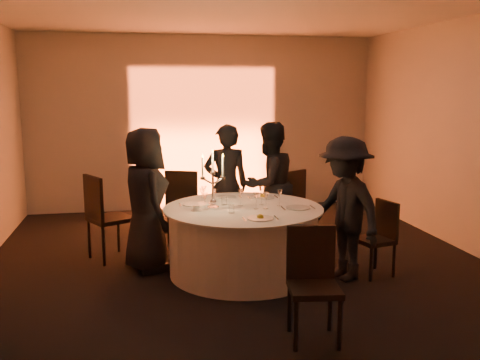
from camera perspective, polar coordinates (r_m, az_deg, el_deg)
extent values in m
plane|color=black|center=(6.25, 0.36, -9.85)|extent=(7.00, 7.00, 0.00)
plane|color=silver|center=(5.95, 0.39, 18.49)|extent=(7.00, 7.00, 0.00)
plane|color=beige|center=(9.36, -3.90, 6.08)|extent=(7.00, 0.00, 7.00)
plane|color=beige|center=(2.62, 15.76, -3.74)|extent=(7.00, 0.00, 7.00)
cube|color=black|center=(9.27, -3.56, -3.01)|extent=(0.25, 0.12, 0.10)
cylinder|color=black|center=(6.24, 0.36, -9.72)|extent=(0.60, 0.60, 0.03)
cylinder|color=black|center=(6.13, 0.36, -6.54)|extent=(0.20, 0.20, 0.75)
cylinder|color=white|center=(6.13, 0.36, -6.54)|extent=(1.68, 1.68, 0.75)
cylinder|color=white|center=(6.03, 0.36, -3.03)|extent=(1.80, 1.80, 0.02)
cube|color=black|center=(6.78, -13.64, -4.04)|extent=(0.63, 0.63, 0.05)
cube|color=black|center=(6.64, -15.38, -1.87)|extent=(0.26, 0.43, 0.53)
cylinder|color=black|center=(6.77, -11.28, -6.27)|extent=(0.04, 0.04, 0.50)
cylinder|color=black|center=(7.11, -12.82, -5.55)|extent=(0.04, 0.04, 0.50)
cylinder|color=black|center=(6.59, -14.35, -6.81)|extent=(0.04, 0.04, 0.50)
cylinder|color=black|center=(6.95, -15.77, -6.04)|extent=(0.04, 0.04, 0.50)
cube|color=black|center=(7.43, -5.84, -2.81)|extent=(0.57, 0.57, 0.05)
cube|color=black|center=(7.19, -6.27, -1.02)|extent=(0.43, 0.19, 0.51)
cylinder|color=black|center=(7.62, -4.06, -4.38)|extent=(0.04, 0.04, 0.47)
cylinder|color=black|center=(7.71, -6.82, -4.26)|extent=(0.04, 0.04, 0.47)
cylinder|color=black|center=(7.27, -4.72, -5.10)|extent=(0.04, 0.04, 0.47)
cylinder|color=black|center=(7.36, -7.61, -4.96)|extent=(0.04, 0.04, 0.47)
cube|color=black|center=(7.78, 4.85, -2.45)|extent=(0.57, 0.57, 0.05)
cube|color=black|center=(7.61, 5.91, -0.77)|extent=(0.38, 0.25, 0.48)
cylinder|color=black|center=(8.08, 4.76, -3.69)|extent=(0.04, 0.04, 0.45)
cylinder|color=black|center=(7.83, 2.97, -4.10)|extent=(0.04, 0.04, 0.45)
cylinder|color=black|center=(7.85, 6.67, -4.12)|extent=(0.04, 0.04, 0.45)
cylinder|color=black|center=(7.59, 4.89, -4.57)|extent=(0.04, 0.04, 0.45)
cube|color=black|center=(6.24, 14.11, -6.26)|extent=(0.45, 0.45, 0.05)
cube|color=black|center=(6.29, 15.38, -4.05)|extent=(0.13, 0.37, 0.42)
cylinder|color=black|center=(6.32, 11.99, -7.92)|extent=(0.04, 0.04, 0.40)
cylinder|color=black|center=(6.09, 13.79, -8.70)|extent=(0.04, 0.04, 0.40)
cylinder|color=black|center=(6.51, 14.25, -7.49)|extent=(0.04, 0.04, 0.40)
cylinder|color=black|center=(6.28, 16.08, -8.22)|extent=(0.04, 0.04, 0.40)
cube|color=black|center=(4.56, 7.92, -11.44)|extent=(0.47, 0.47, 0.05)
cube|color=black|center=(4.65, 7.55, -7.65)|extent=(0.42, 0.10, 0.47)
cylinder|color=black|center=(4.46, 5.97, -15.14)|extent=(0.04, 0.04, 0.44)
cylinder|color=black|center=(4.52, 10.58, -14.87)|extent=(0.04, 0.04, 0.44)
cylinder|color=black|center=(4.78, 5.29, -13.36)|extent=(0.04, 0.04, 0.44)
cylinder|color=black|center=(4.84, 9.57, -13.14)|extent=(0.04, 0.04, 0.44)
imported|color=black|center=(6.24, -10.06, -2.09)|extent=(0.75, 0.93, 1.66)
imported|color=black|center=(7.11, -1.48, -0.60)|extent=(0.60, 0.39, 1.64)
imported|color=black|center=(7.13, 3.13, -0.47)|extent=(1.01, 0.94, 1.66)
imported|color=black|center=(5.98, 11.11, -3.02)|extent=(0.90, 1.16, 1.58)
cylinder|color=white|center=(6.19, -4.82, -2.59)|extent=(0.28, 0.28, 0.01)
cube|color=#BABABF|center=(6.17, -6.40, -2.65)|extent=(0.01, 0.17, 0.01)
cube|color=#BABABF|center=(6.21, -3.26, -2.54)|extent=(0.02, 0.17, 0.01)
cylinder|color=white|center=(6.57, -1.48, -1.83)|extent=(0.25, 0.25, 0.01)
cube|color=#BABABF|center=(6.54, -2.94, -1.90)|extent=(0.02, 0.17, 0.01)
cube|color=#BABABF|center=(6.60, -0.02, -1.79)|extent=(0.02, 0.17, 0.01)
cylinder|color=white|center=(6.57, 2.43, -1.84)|extent=(0.29, 0.29, 0.01)
cube|color=#BABABF|center=(6.53, 0.97, -1.90)|extent=(0.02, 0.17, 0.01)
cube|color=#BABABF|center=(6.61, 3.86, -1.79)|extent=(0.01, 0.17, 0.01)
sphere|color=yellow|center=(6.56, 2.43, -1.48)|extent=(0.07, 0.07, 0.07)
cylinder|color=white|center=(6.02, 6.21, -2.95)|extent=(0.27, 0.27, 0.01)
cube|color=#BABABF|center=(5.97, 4.64, -3.04)|extent=(0.02, 0.17, 0.01)
cube|color=#BABABF|center=(6.07, 7.74, -2.88)|extent=(0.01, 0.17, 0.01)
cylinder|color=white|center=(5.51, 2.17, -4.10)|extent=(0.28, 0.28, 0.01)
cube|color=#BABABF|center=(5.47, 0.44, -4.20)|extent=(0.01, 0.17, 0.01)
cube|color=#BABABF|center=(5.55, 3.89, -4.03)|extent=(0.02, 0.17, 0.01)
sphere|color=yellow|center=(5.50, 2.18, -3.68)|extent=(0.07, 0.07, 0.07)
cylinder|color=white|center=(5.89, -4.70, -3.25)|extent=(0.11, 0.11, 0.01)
cylinder|color=white|center=(5.88, -4.70, -2.92)|extent=(0.07, 0.07, 0.06)
cylinder|color=silver|center=(5.99, -2.88, -2.95)|extent=(0.13, 0.13, 0.02)
sphere|color=silver|center=(5.97, -2.88, -2.37)|extent=(0.07, 0.07, 0.07)
cylinder|color=silver|center=(5.95, -2.89, -1.10)|extent=(0.03, 0.03, 0.35)
cylinder|color=silver|center=(5.91, -2.91, 0.72)|extent=(0.06, 0.06, 0.03)
cylinder|color=white|center=(5.90, -2.92, 1.86)|extent=(0.02, 0.02, 0.23)
cone|color=yellow|center=(5.88, -2.93, 3.16)|extent=(0.02, 0.02, 0.04)
cylinder|color=silver|center=(5.92, -3.45, -0.13)|extent=(0.13, 0.02, 0.09)
cylinder|color=silver|center=(5.91, -4.00, 0.19)|extent=(0.05, 0.05, 0.03)
cylinder|color=white|center=(5.89, -4.01, 1.33)|extent=(0.02, 0.02, 0.23)
cone|color=yellow|center=(5.87, -4.03, 2.63)|extent=(0.02, 0.02, 0.04)
cylinder|color=silver|center=(5.94, -2.36, -0.10)|extent=(0.13, 0.02, 0.09)
cylinder|color=silver|center=(5.94, -1.82, 0.26)|extent=(0.05, 0.05, 0.03)
cylinder|color=white|center=(5.92, -1.83, 1.40)|extent=(0.02, 0.02, 0.23)
cone|color=yellow|center=(5.90, -1.83, 2.69)|extent=(0.02, 0.02, 0.04)
cylinder|color=white|center=(6.21, -4.07, -2.57)|extent=(0.06, 0.06, 0.01)
cylinder|color=white|center=(6.20, -4.07, -2.10)|extent=(0.01, 0.01, 0.10)
cone|color=white|center=(6.18, -4.08, -1.28)|extent=(0.07, 0.07, 0.09)
cylinder|color=white|center=(5.95, 1.73, -3.08)|extent=(0.06, 0.06, 0.01)
cylinder|color=white|center=(5.94, 1.73, -2.59)|extent=(0.01, 0.01, 0.10)
cone|color=white|center=(5.92, 1.73, -1.74)|extent=(0.07, 0.07, 0.09)
cylinder|color=white|center=(6.16, 2.33, -2.65)|extent=(0.06, 0.06, 0.01)
cylinder|color=white|center=(6.15, 2.34, -2.18)|extent=(0.01, 0.01, 0.10)
cone|color=white|center=(6.13, 2.34, -1.35)|extent=(0.07, 0.07, 0.09)
cylinder|color=white|center=(5.92, -3.74, -3.17)|extent=(0.06, 0.06, 0.01)
cylinder|color=white|center=(5.91, -3.75, -2.68)|extent=(0.01, 0.01, 0.10)
cone|color=white|center=(5.89, -3.76, -1.83)|extent=(0.07, 0.07, 0.09)
cylinder|color=white|center=(6.33, -3.85, -2.33)|extent=(0.06, 0.06, 0.01)
cylinder|color=white|center=(6.32, -3.86, -1.86)|extent=(0.01, 0.01, 0.10)
cone|color=white|center=(6.30, -3.87, -1.06)|extent=(0.07, 0.07, 0.09)
cylinder|color=white|center=(5.96, 2.78, -3.07)|extent=(0.06, 0.06, 0.01)
cylinder|color=white|center=(5.95, 2.79, -2.58)|extent=(0.01, 0.01, 0.10)
cone|color=white|center=(5.93, 2.80, -1.73)|extent=(0.07, 0.07, 0.09)
cylinder|color=white|center=(6.13, -2.77, -2.72)|extent=(0.06, 0.06, 0.01)
cylinder|color=white|center=(6.12, -2.77, -2.25)|extent=(0.01, 0.01, 0.10)
cone|color=white|center=(6.10, -2.78, -1.42)|extent=(0.07, 0.07, 0.09)
cylinder|color=white|center=(6.11, 0.05, -2.75)|extent=(0.06, 0.06, 0.01)
cylinder|color=white|center=(6.10, 0.05, -2.27)|extent=(0.01, 0.01, 0.10)
cone|color=white|center=(6.08, 0.05, -1.44)|extent=(0.07, 0.07, 0.09)
cylinder|color=white|center=(6.11, 4.21, -2.77)|extent=(0.06, 0.06, 0.01)
cylinder|color=white|center=(6.10, 4.22, -2.29)|extent=(0.01, 0.01, 0.10)
cone|color=white|center=(6.08, 4.23, -1.46)|extent=(0.07, 0.07, 0.09)
cylinder|color=white|center=(5.75, -0.90, -3.11)|extent=(0.07, 0.07, 0.09)
cylinder|color=white|center=(6.15, -1.71, -2.26)|extent=(0.07, 0.07, 0.09)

